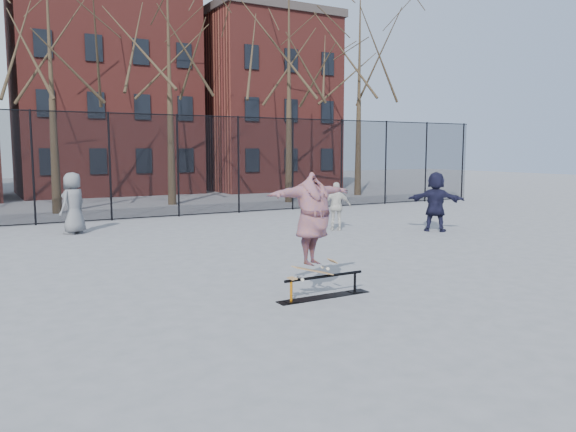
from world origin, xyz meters
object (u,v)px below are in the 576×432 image
bystander_grey (73,203)px  bystander_navy (436,202)px  skateboard (313,274)px  skate_rail (324,288)px  skater (313,225)px  bystander_white (337,206)px

bystander_grey → bystander_navy: bystander_grey is taller
skateboard → bystander_navy: (7.87, 5.06, 0.51)m
skate_rail → skater: (-0.24, 0.00, 1.16)m
bystander_white → bystander_navy: 3.18m
bystander_navy → skate_rail: bearing=81.2°
skate_rail → skateboard: bearing=180.0°
skateboard → bystander_white: bearing=52.5°
skate_rail → bystander_white: (4.97, 6.78, 0.63)m
skater → bystander_navy: size_ratio=1.04×
skater → bystander_grey: skater is taller
bystander_grey → bystander_white: bearing=116.0°
bystander_white → bystander_navy: (2.66, -1.73, 0.17)m
skateboard → skater: 0.86m
skateboard → skater: (0.00, 0.00, 0.86)m
skate_rail → bystander_white: bearing=53.8°
bystander_grey → bystander_white: (7.56, -3.47, -0.18)m
skater → bystander_grey: bearing=87.8°
skater → bystander_white: (5.21, 6.78, -0.53)m
bystander_grey → bystander_navy: bearing=113.7°
skate_rail → bystander_white: 8.43m
skateboard → bystander_grey: (-2.35, 10.26, 0.51)m
bystander_white → bystander_grey: bearing=5.9°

